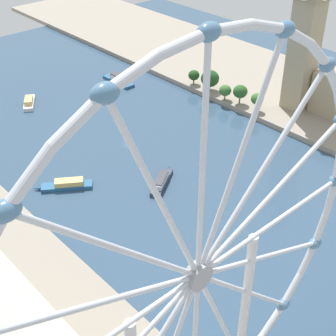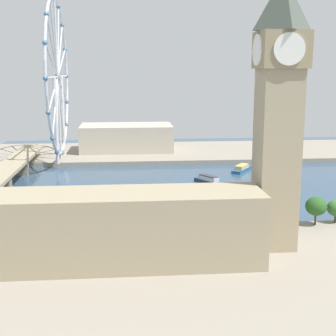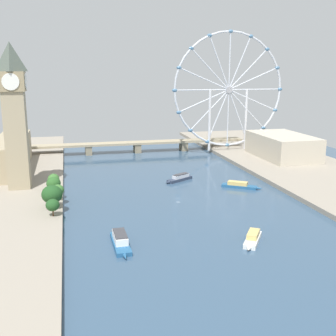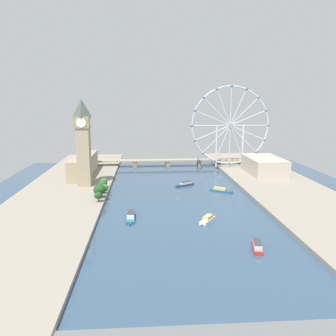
% 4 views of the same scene
% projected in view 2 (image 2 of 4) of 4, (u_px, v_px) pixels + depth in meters
% --- Properties ---
extents(ground_plane, '(399.91, 399.91, 0.00)m').
position_uv_depth(ground_plane, '(287.00, 187.00, 270.82)').
color(ground_plane, '#334C66').
extents(riverbank_right, '(90.00, 520.00, 3.00)m').
position_uv_depth(riverbank_right, '(239.00, 151.00, 382.73)').
color(riverbank_right, gray).
rests_on(riverbank_right, ground_plane).
extents(clock_tower, '(16.65, 16.65, 91.97)m').
position_uv_depth(clock_tower, '(278.00, 112.00, 162.75)').
color(clock_tower, tan).
rests_on(clock_tower, riverbank_left).
extents(parliament_block, '(22.00, 99.81, 23.72)m').
position_uv_depth(parliament_block, '(107.00, 229.00, 154.06)').
color(parliament_block, tan).
rests_on(parliament_block, riverbank_left).
extents(ferris_wheel, '(109.65, 3.20, 111.04)m').
position_uv_depth(ferris_wheel, '(58.00, 78.00, 329.32)').
color(ferris_wheel, silver).
rests_on(ferris_wheel, riverbank_right).
extents(riverside_hall, '(39.75, 70.32, 20.05)m').
position_uv_depth(riverside_hall, '(126.00, 138.00, 375.22)').
color(riverside_hall, '#BCB29E').
rests_on(riverside_hall, riverbank_right).
extents(tour_boat_1, '(24.78, 18.61, 4.27)m').
position_uv_depth(tour_boat_1, '(242.00, 168.00, 314.55)').
color(tour_boat_1, '#235684').
rests_on(tour_boat_1, ground_plane).
extents(tour_boat_3, '(23.72, 16.79, 4.92)m').
position_uv_depth(tour_boat_3, '(210.00, 181.00, 278.32)').
color(tour_boat_3, '#2D384C').
rests_on(tour_boat_3, ground_plane).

